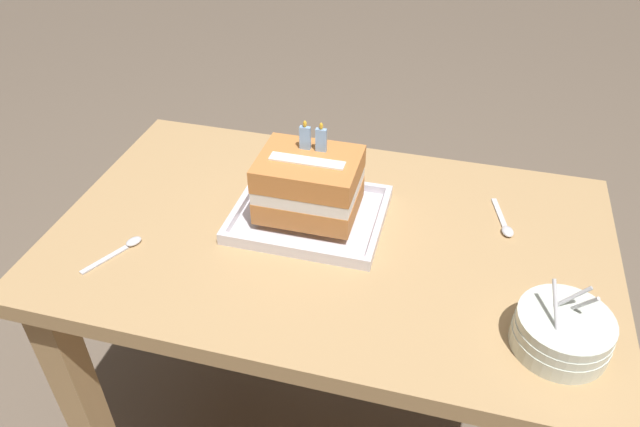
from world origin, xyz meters
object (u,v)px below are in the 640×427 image
foil_tray (309,216)px  serving_spoon_near_tray (125,247)px  bowl_stack (562,332)px  birthday_cake (309,184)px  serving_spoon_by_bowls (505,226)px

foil_tray → serving_spoon_near_tray: bearing=-150.4°
bowl_stack → foil_tray: bearing=155.8°
birthday_cake → serving_spoon_near_tray: (-0.30, -0.17, -0.08)m
foil_tray → serving_spoon_near_tray: size_ratio=2.42×
serving_spoon_by_bowls → birthday_cake: bearing=-169.5°
foil_tray → bowl_stack: 0.49m
birthday_cake → bowl_stack: 0.49m
foil_tray → serving_spoon_by_bowls: 0.37m
birthday_cake → bowl_stack: birthday_cake is taller
birthday_cake → serving_spoon_by_bowls: (0.37, 0.07, -0.08)m
serving_spoon_near_tray → serving_spoon_by_bowls: (0.66, 0.24, 0.00)m
birthday_cake → serving_spoon_near_tray: bearing=-150.4°
birthday_cake → bowl_stack: bearing=-24.3°
birthday_cake → serving_spoon_by_bowls: size_ratio=1.49×
bowl_stack → serving_spoon_near_tray: bearing=177.6°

